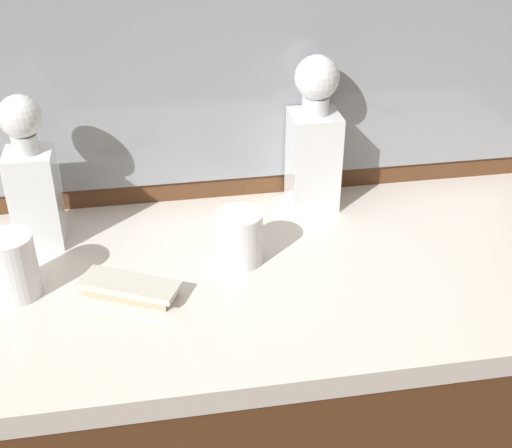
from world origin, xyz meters
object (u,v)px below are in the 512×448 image
at_px(crystal_decanter_rear, 314,148).
at_px(crystal_tumbler_far_left, 240,240).
at_px(silver_brush_far_left, 130,288).
at_px(crystal_decanter_front, 33,187).
at_px(crystal_tumbler_center, 13,268).

xyz_separation_m(crystal_decanter_rear, crystal_tumbler_far_left, (-0.16, -0.17, -0.07)).
bearing_deg(crystal_decanter_rear, silver_brush_far_left, -145.62).
distance_m(crystal_decanter_rear, crystal_tumbler_far_left, 0.24).
xyz_separation_m(crystal_decanter_front, crystal_tumbler_far_left, (0.32, -0.11, -0.07)).
height_order(crystal_decanter_front, crystal_tumbler_center, crystal_decanter_front).
bearing_deg(crystal_tumbler_center, silver_brush_far_left, -10.69).
relative_size(crystal_tumbler_center, silver_brush_far_left, 0.64).
xyz_separation_m(crystal_decanter_rear, crystal_tumbler_center, (-0.50, -0.20, -0.07)).
relative_size(crystal_decanter_rear, silver_brush_far_left, 1.78).
xyz_separation_m(crystal_decanter_front, crystal_tumbler_center, (-0.02, -0.15, -0.06)).
height_order(crystal_decanter_front, silver_brush_far_left, crystal_decanter_front).
bearing_deg(crystal_decanter_rear, crystal_tumbler_center, -158.53).
distance_m(crystal_tumbler_center, silver_brush_far_left, 0.17).
bearing_deg(silver_brush_far_left, crystal_tumbler_far_left, 20.23).
bearing_deg(crystal_decanter_front, crystal_tumbler_center, -99.08).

